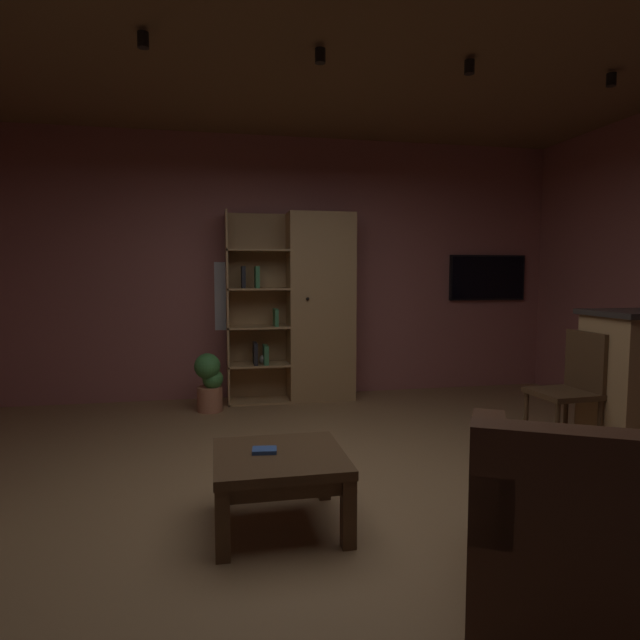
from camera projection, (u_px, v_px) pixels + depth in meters
name	position (u px, v px, depth m)	size (l,w,h in m)	color
floor	(333.00, 501.00, 3.21)	(6.38, 5.62, 0.02)	olive
wall_back	(277.00, 268.00, 5.86)	(6.50, 0.06, 2.83)	#9E5B56
ceiling	(334.00, 7.00, 2.96)	(6.38, 5.62, 0.02)	brown
window_pane_back	(248.00, 296.00, 5.79)	(0.72, 0.01, 0.73)	white
bookshelf_cabinet	(312.00, 308.00, 5.70)	(1.34, 0.41, 1.99)	#A87F51
coffee_table	(279.00, 468.00, 2.85)	(0.69, 0.67, 0.40)	#4C331E
table_book_0	(264.00, 450.00, 2.86)	(0.13, 0.10, 0.02)	#2D4C8C
dining_chair	(572.00, 384.00, 4.00)	(0.44, 0.44, 0.92)	#4C331E
potted_floor_plant	(209.00, 381.00, 5.22)	(0.28, 0.28, 0.58)	#B77051
wall_mounted_tv	(487.00, 278.00, 6.30)	(0.94, 0.06, 0.53)	black
track_light_spot_1	(143.00, 40.00, 3.20)	(0.07, 0.07, 0.09)	black
track_light_spot_2	(320.00, 56.00, 3.44)	(0.07, 0.07, 0.09)	black
track_light_spot_3	(469.00, 67.00, 3.63)	(0.07, 0.07, 0.09)	black
track_light_spot_4	(611.00, 80.00, 3.86)	(0.07, 0.07, 0.09)	black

